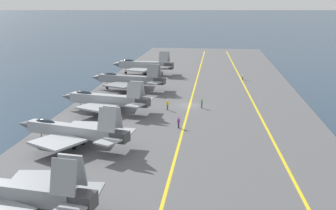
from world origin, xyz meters
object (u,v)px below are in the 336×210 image
parked_jet_nearest (15,192)px  parked_jet_fifth (143,65)px  parked_jet_fourth (129,79)px  crew_white_vest (243,76)px  crew_purple_vest (179,122)px  parked_jet_second (73,131)px  crew_yellow_vest (168,105)px  parked_jet_third (106,100)px  crew_green_vest (202,103)px

parked_jet_nearest → parked_jet_fifth: (75.80, 1.70, 0.19)m
parked_jet_fourth → crew_white_vest: parked_jet_fourth is taller
parked_jet_fifth → crew_white_vest: bearing=-101.4°
parked_jet_fourth → crew_purple_vest: (-26.84, -13.25, -1.41)m
crew_white_vest → parked_jet_nearest: bearing=161.3°
parked_jet_second → crew_yellow_vest: bearing=-26.0°
parked_jet_second → crew_purple_vest: size_ratio=9.89×
parked_jet_third → crew_white_vest: 42.57m
parked_jet_fifth → crew_purple_vest: bearing=-163.9°
crew_white_vest → parked_jet_fourth: bearing=121.5°
crew_purple_vest → parked_jet_nearest: bearing=157.2°
parked_jet_fourth → crew_green_vest: 21.59m
parked_jet_fifth → crew_yellow_vest: bearing=-163.8°
parked_jet_fourth → crew_white_vest: 29.58m
parked_jet_nearest → parked_jet_third: (36.45, 1.41, -0.03)m
parked_jet_second → parked_jet_fifth: (57.41, 0.69, 0.24)m
parked_jet_fifth → crew_yellow_vest: parked_jet_fifth is taller
parked_jet_fifth → crew_white_vest: (-5.14, -25.59, -1.52)m
crew_green_vest → parked_jet_second: bearing=144.9°
parked_jet_third → parked_jet_nearest: bearing=-177.8°
parked_jet_second → parked_jet_third: bearing=1.3°
parked_jet_nearest → parked_jet_fifth: 75.82m
parked_jet_nearest → parked_jet_fifth: parked_jet_fifth is taller
parked_jet_second → parked_jet_fourth: 36.84m
parked_jet_fifth → parked_jet_second: bearing=-179.3°
crew_yellow_vest → crew_white_vest: 34.99m
crew_green_vest → parked_jet_fifth: bearing=25.6°
crew_green_vest → crew_white_vest: 30.89m
parked_jet_third → crew_white_vest: bearing=-36.5°
parked_jet_second → parked_jet_fourth: size_ratio=0.99×
crew_yellow_vest → crew_purple_vest: bearing=-164.6°
parked_jet_third → parked_jet_fourth: 18.78m
parked_jet_nearest → parked_jet_third: 36.48m
parked_jet_third → crew_yellow_vest: parked_jet_third is taller
crew_green_vest → crew_yellow_vest: (-2.11, 5.94, 0.03)m
crew_green_vest → crew_white_vest: bearing=-16.8°
parked_jet_second → crew_yellow_vest: 22.94m
parked_jet_third → parked_jet_fourth: parked_jet_fourth is taller
parked_jet_fifth → crew_white_vest: parked_jet_fifth is taller
parked_jet_fifth → parked_jet_fourth: bearing=-178.9°
crew_green_vest → crew_white_vest: size_ratio=1.05×
parked_jet_third → parked_jet_fourth: (18.78, -0.10, 0.14)m
crew_purple_vest → crew_white_vest: crew_purple_vest is taller
parked_jet_nearest → parked_jet_third: size_ratio=0.97×
crew_white_vest → crew_yellow_vest: bearing=154.8°
parked_jet_nearest → crew_purple_vest: parked_jet_nearest is taller
parked_jet_second → crew_white_vest: bearing=-25.5°
crew_yellow_vest → parked_jet_second: bearing=154.0°
parked_jet_fifth → crew_purple_vest: 49.36m
parked_jet_nearest → crew_white_vest: bearing=-18.7°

